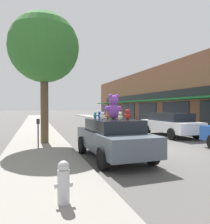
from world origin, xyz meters
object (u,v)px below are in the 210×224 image
object	(u,v)px
street_tree	(44,48)
teddy_bear_teal	(95,115)
teddy_bear_blue	(99,115)
parked_car_far_center	(170,124)
plush_art_car	(113,137)
teddy_bear_cream	(120,116)
teddy_bear_giant	(114,107)
teddy_bear_white	(103,116)
teddy_bear_red	(128,114)
teddy_bear_brown	(127,116)
parking_meter	(38,129)
teddy_bear_orange	(108,115)
fire_hydrant	(64,182)

from	to	relation	value
street_tree	teddy_bear_teal	bearing A→B (deg)	-55.68
teddy_bear_blue	parked_car_far_center	bearing A→B (deg)	-87.30
plush_art_car	teddy_bear_cream	distance (m)	1.08
parked_car_far_center	teddy_bear_cream	bearing A→B (deg)	-136.46
teddy_bear_giant	teddy_bear_white	size ratio (longest dim) A/B	3.31
teddy_bear_giant	teddy_bear_red	xyz separation A→B (m)	(0.39, -0.42, -0.27)
teddy_bear_brown	plush_art_car	bearing A→B (deg)	14.04
teddy_bear_red	teddy_bear_blue	xyz separation A→B (m)	(-0.77, 1.05, -0.05)
teddy_bear_giant	parking_meter	bearing A→B (deg)	-41.88
teddy_bear_orange	teddy_bear_brown	bearing A→B (deg)	108.54
teddy_bear_orange	parking_meter	bearing A→B (deg)	-59.66
teddy_bear_giant	teddy_bear_cream	distance (m)	1.00
teddy_bear_giant	teddy_bear_blue	bearing A→B (deg)	-63.48
fire_hydrant	parking_meter	size ratio (longest dim) A/B	0.62
teddy_bear_blue	fire_hydrant	world-z (taller)	teddy_bear_blue
teddy_bear_giant	teddy_bear_teal	distance (m)	0.95
plush_art_car	fire_hydrant	xyz separation A→B (m)	(-2.27, -3.56, -0.26)
teddy_bear_orange	street_tree	size ratio (longest dim) A/B	0.05
plush_art_car	teddy_bear_orange	distance (m)	1.06
parked_car_far_center	teddy_bear_orange	bearing A→B (deg)	-144.64
street_tree	teddy_bear_orange	bearing A→B (deg)	-52.61
teddy_bear_white	parked_car_far_center	world-z (taller)	teddy_bear_white
teddy_bear_red	teddy_bear_cream	xyz separation A→B (m)	(-0.50, -0.52, -0.04)
teddy_bear_brown	fire_hydrant	bearing A→B (deg)	55.72
teddy_bear_giant	teddy_bear_teal	xyz separation A→B (m)	(-0.52, 0.72, -0.33)
teddy_bear_orange	fire_hydrant	distance (m)	4.94
teddy_bear_teal	teddy_bear_giant	bearing A→B (deg)	163.58
teddy_bear_white	teddy_bear_red	world-z (taller)	teddy_bear_red
teddy_bear_red	teddy_bear_orange	bearing A→B (deg)	-22.24
plush_art_car	street_tree	world-z (taller)	street_tree
plush_art_car	teddy_bear_cream	xyz separation A→B (m)	(-0.00, -0.71, 0.81)
teddy_bear_brown	teddy_bear_orange	bearing A→B (deg)	-39.54
teddy_bear_teal	teddy_bear_cream	bearing A→B (deg)	141.76
teddy_bear_giant	teddy_bear_orange	size ratio (longest dim) A/B	2.90
plush_art_car	teddy_bear_red	bearing A→B (deg)	-22.80
teddy_bear_blue	parking_meter	size ratio (longest dim) A/B	0.23
teddy_bear_white	fire_hydrant	size ratio (longest dim) A/B	0.36
teddy_bear_orange	plush_art_car	bearing A→B (deg)	60.58
plush_art_car	teddy_bear_giant	bearing A→B (deg)	65.34
teddy_bear_giant	teddy_bear_cream	bearing A→B (deg)	79.02
teddy_bear_giant	parked_car_far_center	distance (m)	7.24
teddy_bear_red	parking_meter	size ratio (longest dim) A/B	0.30
teddy_bear_teal	teddy_bear_white	xyz separation A→B (m)	(-0.02, -1.07, 0.01)
teddy_bear_white	teddy_bear_orange	bearing A→B (deg)	-125.08
teddy_bear_giant	fire_hydrant	distance (m)	4.69
teddy_bear_blue	parked_car_far_center	xyz separation A→B (m)	(5.97, 3.84, -0.75)
street_tree	parking_meter	xyz separation A→B (m)	(-0.33, -1.39, -3.89)
parked_car_far_center	teddy_bear_giant	bearing A→B (deg)	-141.39
teddy_bear_giant	parking_meter	xyz separation A→B (m)	(-2.72, 2.06, -0.97)
teddy_bear_giant	street_tree	size ratio (longest dim) A/B	0.15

